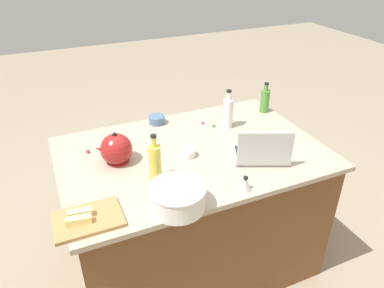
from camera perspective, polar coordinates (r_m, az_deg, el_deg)
ground_plane at (r=2.74m, az=0.00°, el=-17.38°), size 12.00×12.00×0.00m
island_counter at (r=2.43m, az=0.00°, el=-10.20°), size 1.55×1.03×0.90m
laptop at (r=2.10m, az=10.83°, el=-1.38°), size 0.37×0.33×0.22m
mixing_bowl_large at (r=1.71m, az=-2.32°, el=-8.26°), size 0.27×0.27×0.12m
bottle_oil at (r=1.88m, az=-5.85°, el=-2.77°), size 0.06×0.06×0.26m
bottle_olive at (r=2.67m, az=11.38°, el=6.76°), size 0.06×0.06×0.22m
bottle_vinegar at (r=2.40m, az=5.66°, el=4.96°), size 0.07×0.07×0.26m
kettle at (r=2.07m, az=-11.83°, el=-0.85°), size 0.21×0.18×0.20m
cutting_board at (r=1.74m, az=-16.05°, el=-11.31°), size 0.31×0.21×0.02m
butter_stick_left at (r=1.74m, az=-17.22°, el=-10.37°), size 0.11×0.05×0.04m
butter_stick_right at (r=1.70m, az=-17.38°, el=-11.38°), size 0.11×0.05×0.04m
ramekin_small at (r=2.48m, az=-5.51°, el=3.83°), size 0.11×0.11×0.05m
ramekin_medium at (r=2.11m, az=-0.74°, el=-1.33°), size 0.10×0.10×0.05m
kitchen_timer at (r=1.86m, az=8.37°, el=-6.18°), size 0.07×0.07×0.08m
candy_0 at (r=1.84m, az=-1.55°, el=-7.25°), size 0.01×0.01×0.01m
candy_1 at (r=2.47m, az=1.69°, el=3.37°), size 0.02×0.02×0.02m
candy_2 at (r=2.44m, az=3.43°, el=2.90°), size 0.02×0.02×0.02m
candy_3 at (r=2.22m, az=-5.29°, el=-0.10°), size 0.02×0.02×0.02m
candy_4 at (r=2.20m, az=8.62°, el=-0.69°), size 0.02×0.02×0.02m
candy_5 at (r=2.23m, az=-16.02°, el=-1.12°), size 0.02×0.02×0.02m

